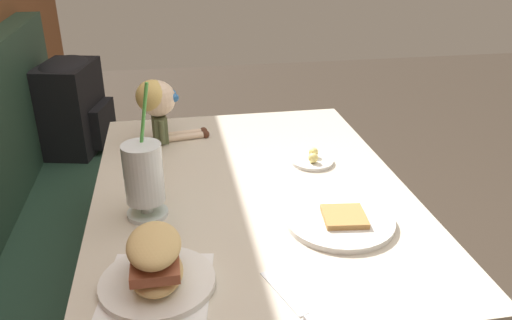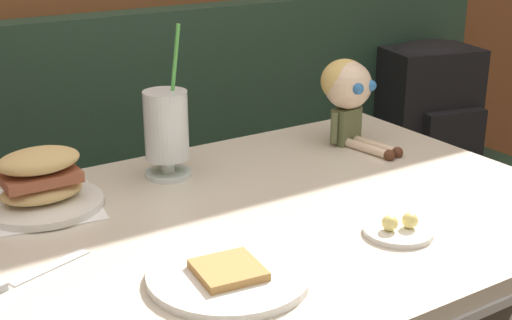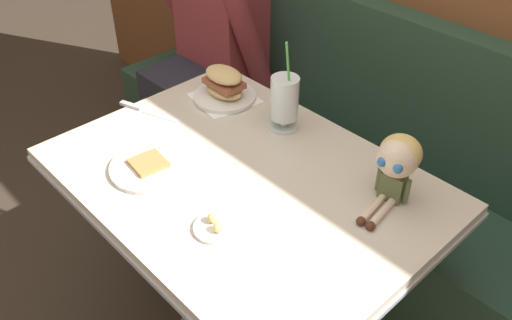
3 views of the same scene
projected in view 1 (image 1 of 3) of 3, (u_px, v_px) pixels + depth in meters
diner_table at (251, 250)px, 1.42m from camera, size 1.11×0.81×0.74m
toast_plate at (340, 220)px, 1.18m from camera, size 0.25×0.25×0.03m
milkshake_glass at (144, 177)px, 1.17m from camera, size 0.10×0.10×0.31m
sandwich_plate at (156, 266)px, 0.96m from camera, size 0.23×0.23×0.12m
butter_saucer at (312, 160)px, 1.47m from camera, size 0.12×0.12×0.04m
seated_doll at (158, 102)px, 1.56m from camera, size 0.13×0.23×0.20m
backpack at (72, 104)px, 2.18m from camera, size 0.34×0.30×0.41m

